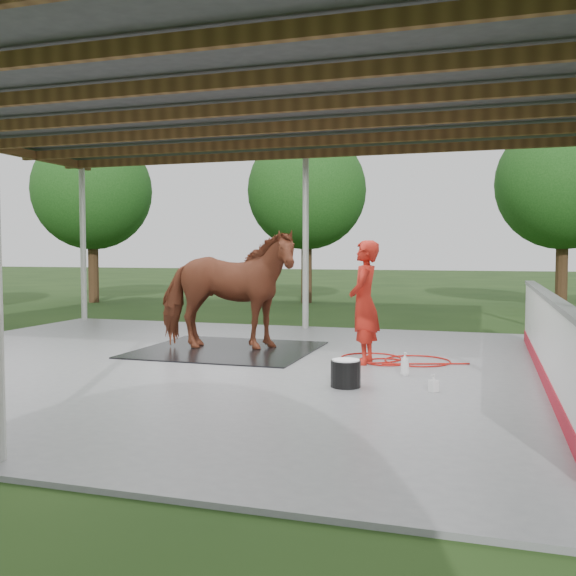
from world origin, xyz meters
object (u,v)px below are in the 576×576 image
(dasher_board, at_px, (548,341))
(wash_bucket, at_px, (346,373))
(horse, at_px, (227,290))
(handler, at_px, (364,302))

(dasher_board, relative_size, wash_bucket, 21.14)
(horse, bearing_deg, handler, -114.30)
(horse, height_order, wash_bucket, horse)
(horse, xyz_separation_m, handler, (2.49, -0.58, -0.11))
(dasher_board, height_order, handler, handler)
(dasher_board, xyz_separation_m, handler, (-2.55, 0.65, 0.39))
(dasher_board, relative_size, handler, 4.27)
(dasher_board, distance_m, horse, 5.21)
(wash_bucket, bearing_deg, horse, 137.97)
(horse, distance_m, handler, 2.55)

